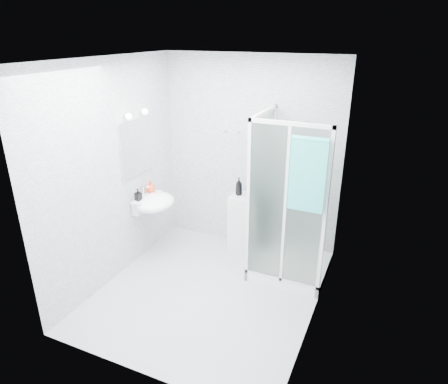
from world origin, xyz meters
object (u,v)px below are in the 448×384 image
at_px(shampoo_bottle_b, 251,188).
at_px(soap_dispenser_orange, 151,187).
at_px(shampoo_bottle_a, 239,186).
at_px(shower_enclosure, 284,241).
at_px(soap_dispenser_black, 138,195).
at_px(hand_towel, 308,173).
at_px(storage_cabinet, 244,225).
at_px(wall_basin, 154,202).

height_order(shampoo_bottle_b, soap_dispenser_orange, shampoo_bottle_b).
bearing_deg(shampoo_bottle_a, shampoo_bottle_b, -0.87).
distance_m(shower_enclosure, soap_dispenser_black, 1.90).
distance_m(hand_towel, shampoo_bottle_a, 1.34).
xyz_separation_m(shampoo_bottle_b, soap_dispenser_orange, (-1.23, -0.45, -0.02)).
distance_m(storage_cabinet, shampoo_bottle_a, 0.54).
distance_m(storage_cabinet, soap_dispenser_orange, 1.34).
bearing_deg(wall_basin, hand_towel, -2.48).
bearing_deg(hand_towel, soap_dispenser_orange, 173.85).
distance_m(wall_basin, soap_dispenser_orange, 0.24).
xyz_separation_m(storage_cabinet, soap_dispenser_orange, (-1.15, -0.44, 0.52)).
bearing_deg(shampoo_bottle_a, shower_enclosure, -21.02).
distance_m(wall_basin, hand_towel, 2.09).
xyz_separation_m(storage_cabinet, soap_dispenser_black, (-1.14, -0.73, 0.52)).
distance_m(shower_enclosure, wall_basin, 1.72).
height_order(wall_basin, soap_dispenser_black, soap_dispenser_black).
distance_m(hand_towel, soap_dispenser_black, 2.15).
xyz_separation_m(wall_basin, storage_cabinet, (1.02, 0.58, -0.38)).
relative_size(hand_towel, shampoo_bottle_b, 3.19).
height_order(wall_basin, soap_dispenser_orange, soap_dispenser_orange).
bearing_deg(soap_dispenser_orange, shampoo_bottle_b, 20.07).
distance_m(shampoo_bottle_a, soap_dispenser_orange, 1.16).
height_order(shampoo_bottle_a, soap_dispenser_black, shampoo_bottle_a).
xyz_separation_m(shampoo_bottle_b, soap_dispenser_black, (-1.22, -0.74, -0.02)).
bearing_deg(shower_enclosure, wall_basin, -169.19).
relative_size(shampoo_bottle_a, soap_dispenser_orange, 1.50).
relative_size(wall_basin, soap_dispenser_black, 3.61).
bearing_deg(soap_dispenser_orange, storage_cabinet, 21.17).
height_order(shower_enclosure, hand_towel, shower_enclosure).
xyz_separation_m(shampoo_bottle_a, soap_dispenser_black, (-1.06, -0.74, -0.02)).
relative_size(shower_enclosure, shampoo_bottle_b, 8.05).
bearing_deg(wall_basin, shampoo_bottle_a, 32.15).
bearing_deg(soap_dispenser_black, soap_dispenser_orange, 91.19).
distance_m(wall_basin, shampoo_bottle_a, 1.12).
relative_size(hand_towel, soap_dispenser_orange, 4.99).
bearing_deg(shower_enclosure, soap_dispenser_orange, -174.33).
xyz_separation_m(hand_towel, shampoo_bottle_a, (-1.02, 0.68, -0.55)).
bearing_deg(storage_cabinet, shampoo_bottle_a, 173.55).
height_order(storage_cabinet, hand_towel, hand_towel).
xyz_separation_m(wall_basin, shampoo_bottle_b, (1.10, 0.59, 0.16)).
height_order(shower_enclosure, storage_cabinet, shower_enclosure).
relative_size(shampoo_bottle_b, soap_dispenser_orange, 1.57).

